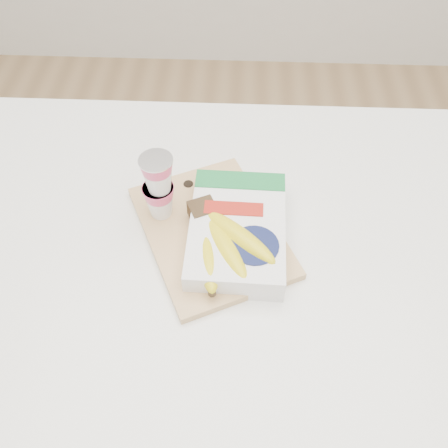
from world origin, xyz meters
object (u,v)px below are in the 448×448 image
at_px(yogurt_stack, 158,186).
at_px(cereal_box, 237,231).
at_px(bananas, 221,243).
at_px(cutting_board, 211,231).
at_px(table, 194,342).

distance_m(yogurt_stack, cereal_box, 0.17).
bearing_deg(cereal_box, bananas, -125.20).
bearing_deg(cereal_box, cutting_board, 165.95).
bearing_deg(table, cereal_box, -4.21).
height_order(table, cereal_box, cereal_box).
relative_size(cutting_board, yogurt_stack, 2.24).
bearing_deg(bananas, cutting_board, 113.11).
distance_m(bananas, yogurt_stack, 0.15).
xyz_separation_m(table, bananas, (0.07, -0.04, 0.50)).
bearing_deg(cereal_box, table, 177.22).
distance_m(table, yogurt_stack, 0.55).
height_order(bananas, cereal_box, bananas).
height_order(table, cutting_board, cutting_board).
xyz_separation_m(yogurt_stack, cereal_box, (0.15, -0.05, -0.06)).
distance_m(cutting_board, cereal_box, 0.06).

